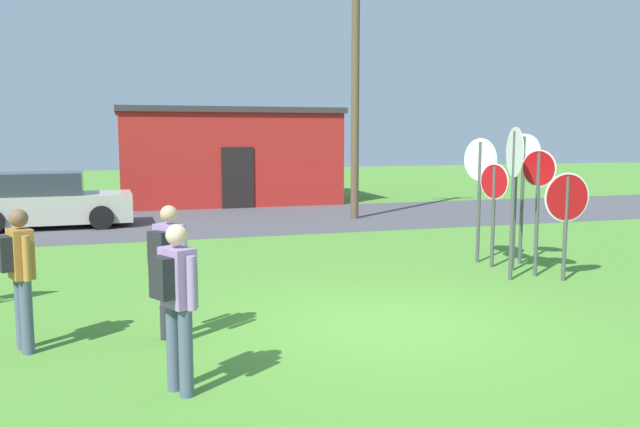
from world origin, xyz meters
TOP-DOWN VIEW (x-y plane):
  - ground_plane at (0.00, 0.00)m, footprint 80.00×80.00m
  - street_asphalt at (0.00, 11.15)m, footprint 60.00×6.40m
  - building_background at (0.40, 16.64)m, footprint 7.93×4.90m
  - utility_pole at (3.33, 10.57)m, footprint 1.80×0.24m
  - parked_car_on_street at (-5.36, 11.23)m, footprint 4.35×2.11m
  - stop_sign_center_cluster at (3.38, 3.48)m, footprint 0.27×0.80m
  - stop_sign_leaning_left at (3.70, 2.05)m, footprint 0.31×0.60m
  - stop_sign_rear_right at (3.40, 2.99)m, footprint 0.21×0.66m
  - stop_sign_rear_left at (4.10, 3.11)m, footprint 0.39×0.54m
  - stop_sign_leaning_right at (3.11, 1.91)m, footprint 0.23×0.84m
  - stop_sign_tallest at (3.95, 1.58)m, footprint 0.85×0.08m
  - stop_sign_far_back at (3.58, 2.58)m, footprint 0.50×0.68m
  - person_holding_notes at (-4.53, 0.27)m, footprint 0.44×0.53m
  - person_near_signs at (-2.89, -1.53)m, footprint 0.45×0.51m
  - person_in_blue at (-2.84, 0.17)m, footprint 0.47×0.48m

SIDE VIEW (x-z plane):
  - ground_plane at x=0.00m, z-range 0.00..0.00m
  - street_asphalt at x=0.00m, z-range 0.00..0.01m
  - parked_car_on_street at x=-5.36m, z-range -0.07..1.44m
  - person_holding_notes at x=-4.53m, z-range 0.14..1.83m
  - person_near_signs at x=-2.89m, z-range 0.14..1.83m
  - person_in_blue at x=-2.84m, z-range 0.14..1.83m
  - stop_sign_far_back at x=3.58m, z-range 0.33..2.21m
  - stop_sign_tallest at x=3.95m, z-range 0.34..2.23m
  - stop_sign_rear_right at x=3.40m, z-range 0.35..2.35m
  - stop_sign_leaning_left at x=3.70m, z-range 0.39..2.66m
  - stop_sign_center_cluster at x=3.38m, z-range 0.47..2.94m
  - stop_sign_rear_left at x=4.10m, z-range 0.43..2.98m
  - building_background at x=0.40m, z-range 0.01..3.48m
  - stop_sign_leaning_right at x=3.11m, z-range 0.52..3.19m
  - utility_pole at x=3.33m, z-range 0.19..9.09m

